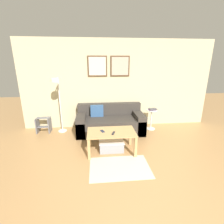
# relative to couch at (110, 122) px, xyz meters

# --- Properties ---
(ground_plane) EXTENTS (16.00, 16.00, 0.00)m
(ground_plane) POSITION_rel_couch_xyz_m (0.28, -2.69, -0.27)
(ground_plane) COLOR tan
(wall_back) EXTENTS (5.60, 0.09, 2.55)m
(wall_back) POSITION_rel_couch_xyz_m (0.27, 0.47, 1.01)
(wall_back) COLOR #C6BC93
(wall_back) RESTS_ON ground_plane
(area_rug) EXTENTS (1.13, 0.75, 0.01)m
(area_rug) POSITION_rel_couch_xyz_m (0.03, -1.71, -0.27)
(area_rug) COLOR beige
(area_rug) RESTS_ON ground_plane
(couch) EXTENTS (1.84, 0.89, 0.76)m
(couch) POSITION_rel_couch_xyz_m (0.00, 0.00, 0.00)
(couch) COLOR #38332D
(couch) RESTS_ON ground_plane
(coffee_table) EXTENTS (1.04, 0.62, 0.48)m
(coffee_table) POSITION_rel_couch_xyz_m (-0.07, -1.10, 0.12)
(coffee_table) COLOR tan
(coffee_table) RESTS_ON ground_plane
(storage_bin) EXTENTS (0.55, 0.35, 0.24)m
(storage_bin) POSITION_rel_couch_xyz_m (-0.06, -1.06, -0.16)
(storage_bin) COLOR gray
(storage_bin) RESTS_ON ground_plane
(floor_lamp) EXTENTS (0.24, 0.51, 1.54)m
(floor_lamp) POSITION_rel_couch_xyz_m (-1.37, -0.04, 0.82)
(floor_lamp) COLOR white
(floor_lamp) RESTS_ON ground_plane
(side_table) EXTENTS (0.30, 0.30, 0.59)m
(side_table) POSITION_rel_couch_xyz_m (1.22, 0.05, 0.07)
(side_table) COLOR white
(side_table) RESTS_ON ground_plane
(book_stack) EXTENTS (0.25, 0.21, 0.04)m
(book_stack) POSITION_rel_couch_xyz_m (1.24, 0.06, 0.34)
(book_stack) COLOR #8C4C93
(book_stack) RESTS_ON side_table
(remote_control) EXTENTS (0.09, 0.15, 0.02)m
(remote_control) POSITION_rel_couch_xyz_m (-0.03, -1.21, 0.21)
(remote_control) COLOR #232328
(remote_control) RESTS_ON coffee_table
(cell_phone) EXTENTS (0.11, 0.15, 0.01)m
(cell_phone) POSITION_rel_couch_xyz_m (-0.26, -1.07, 0.21)
(cell_phone) COLOR #1E2338
(cell_phone) RESTS_ON coffee_table
(step_stool) EXTENTS (0.37, 0.29, 0.42)m
(step_stool) POSITION_rel_couch_xyz_m (-1.88, 0.13, -0.05)
(step_stool) COLOR slate
(step_stool) RESTS_ON ground_plane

